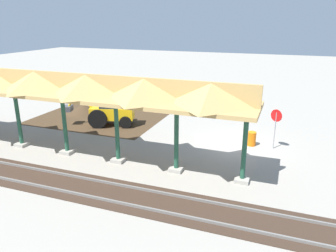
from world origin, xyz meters
The scene contains 8 objects.
ground_plane centered at (0.00, 0.00, 0.00)m, with size 120.00×120.00×0.00m, color gray.
dirt_work_zone centered at (11.55, -1.91, 0.00)m, with size 10.09×7.00×0.01m, color #42301E.
platform_canopy centered at (9.33, 4.98, 4.17)m, with size 22.02×3.20×4.90m.
rail_tracks centered at (0.00, 8.27, 0.03)m, with size 60.00×2.58×0.15m.
stop_sign centered at (-2.25, -0.16, 1.82)m, with size 0.67×0.41×2.52m.
backhoe centered at (9.65, -0.76, 1.26)m, with size 5.31×2.79×2.82m.
dirt_mound centered at (13.60, -3.02, 0.00)m, with size 6.29×6.29×1.41m, color #42301E.
traffic_barrel centered at (-0.89, -0.21, 0.45)m, with size 0.56×0.56×0.90m, color orange.
Camera 1 is at (-2.72, 19.97, 7.70)m, focal length 35.00 mm.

